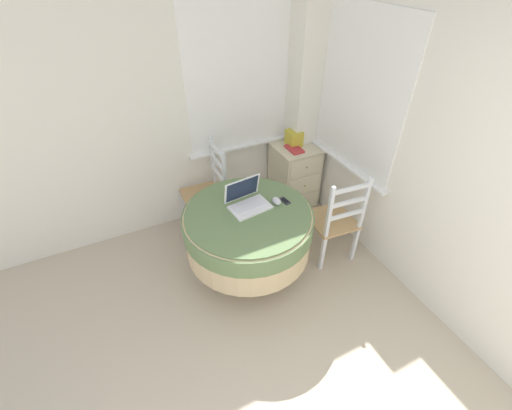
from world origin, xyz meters
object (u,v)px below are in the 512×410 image
at_px(storage_box, 294,138).
at_px(book_on_cabinet, 294,149).
at_px(corner_cabinet, 294,175).
at_px(computer_mouse, 277,201).
at_px(dining_chair_near_back_window, 208,192).
at_px(dining_chair_near_right_window, 335,221).
at_px(cell_phone, 285,201).
at_px(laptop, 247,201).
at_px(round_dining_table, 248,229).

bearing_deg(storage_box, book_on_cabinet, -117.12).
height_order(corner_cabinet, book_on_cabinet, book_on_cabinet).
height_order(computer_mouse, storage_box, storage_box).
bearing_deg(dining_chair_near_back_window, dining_chair_near_right_window, -46.52).
bearing_deg(corner_cabinet, book_on_cabinet, -137.74).
relative_size(dining_chair_near_back_window, dining_chair_near_right_window, 1.00).
bearing_deg(storage_box, cell_phone, -125.15).
bearing_deg(storage_box, dining_chair_near_right_window, -97.02).
bearing_deg(cell_phone, storage_box, 54.85).
height_order(laptop, cell_phone, laptop).
relative_size(laptop, computer_mouse, 3.51).
height_order(cell_phone, corner_cabinet, cell_phone).
bearing_deg(cell_phone, dining_chair_near_right_window, -15.15).
xyz_separation_m(corner_cabinet, book_on_cabinet, (-0.06, -0.06, 0.39)).
distance_m(corner_cabinet, book_on_cabinet, 0.40).
xyz_separation_m(computer_mouse, book_on_cabinet, (0.65, 0.77, -0.02)).
distance_m(computer_mouse, book_on_cabinet, 1.00).
relative_size(laptop, dining_chair_near_back_window, 0.37).
bearing_deg(laptop, storage_box, 39.98).
relative_size(computer_mouse, book_on_cabinet, 0.47).
height_order(computer_mouse, dining_chair_near_back_window, dining_chair_near_back_window).
distance_m(laptop, dining_chair_near_right_window, 0.92).
height_order(dining_chair_near_back_window, storage_box, dining_chair_near_back_window).
relative_size(dining_chair_near_right_window, corner_cabinet, 1.31).
height_order(dining_chair_near_right_window, book_on_cabinet, dining_chair_near_right_window).
bearing_deg(computer_mouse, cell_phone, -2.62).
relative_size(round_dining_table, laptop, 3.07).
bearing_deg(computer_mouse, dining_chair_near_right_window, -13.44).
xyz_separation_m(dining_chair_near_right_window, corner_cabinet, (0.13, 0.96, -0.07)).
height_order(computer_mouse, cell_phone, computer_mouse).
height_order(round_dining_table, book_on_cabinet, book_on_cabinet).
bearing_deg(laptop, computer_mouse, -19.88).
bearing_deg(laptop, dining_chair_near_right_window, -15.38).
distance_m(laptop, dining_chair_near_back_window, 0.85).
height_order(dining_chair_near_back_window, corner_cabinet, dining_chair_near_back_window).
xyz_separation_m(laptop, computer_mouse, (0.24, -0.09, -0.02)).
height_order(laptop, dining_chair_near_right_window, laptop).
distance_m(laptop, book_on_cabinet, 1.12).
xyz_separation_m(computer_mouse, dining_chair_near_right_window, (0.57, -0.14, -0.34)).
relative_size(computer_mouse, dining_chair_near_right_window, 0.11).
bearing_deg(storage_box, round_dining_table, -138.08).
bearing_deg(computer_mouse, storage_box, 51.33).
height_order(round_dining_table, corner_cabinet, round_dining_table).
xyz_separation_m(laptop, dining_chair_near_back_window, (-0.12, 0.76, -0.36)).
relative_size(round_dining_table, cell_phone, 9.51).
relative_size(cell_phone, corner_cabinet, 0.16).
relative_size(corner_cabinet, book_on_cabinet, 3.39).
distance_m(laptop, corner_cabinet, 1.28).
height_order(corner_cabinet, storage_box, storage_box).
xyz_separation_m(cell_phone, corner_cabinet, (0.63, 0.83, -0.39)).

